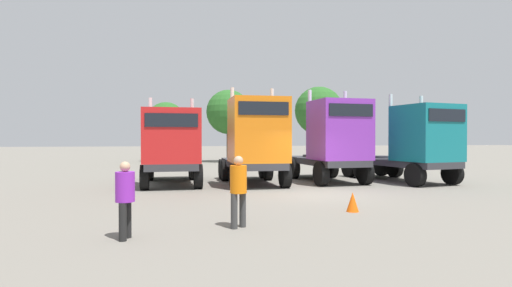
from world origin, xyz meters
name	(u,v)px	position (x,y,z in m)	size (l,w,h in m)	color
ground	(318,195)	(0.00, 0.00, 0.00)	(200.00, 200.00, 0.00)	slate
semi_truck_red	(172,146)	(-5.43, 4.00, 1.77)	(2.60, 6.16, 3.99)	#333338
semi_truck_orange	(256,141)	(-1.73, 3.36, 2.02)	(2.57, 5.68, 4.49)	#333338
semi_truck_purple	(333,141)	(2.15, 3.75, 2.01)	(2.89, 6.05, 4.50)	#333338
semi_truck_teal	(416,143)	(5.97, 2.89, 1.90)	(3.59, 6.53, 4.27)	#333338
visitor_in_hivis	(238,186)	(-3.84, -4.98, 0.99)	(0.56, 0.56, 1.72)	#383838
visitor_with_camera	(125,195)	(-6.35, -5.59, 0.95)	(0.49, 0.49, 1.65)	black
traffic_cone_near	(353,202)	(-0.25, -3.54, 0.28)	(0.36, 0.36, 0.57)	#F2590C
oak_far_left	(166,122)	(-6.01, 23.99, 3.68)	(3.63, 3.63, 5.51)	#4C3823
oak_far_centre	(229,112)	(-0.47, 21.84, 4.51)	(4.00, 4.00, 6.53)	#4C3823
oak_far_right	(319,111)	(7.10, 19.07, 4.55)	(4.19, 4.19, 6.66)	#4C3823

